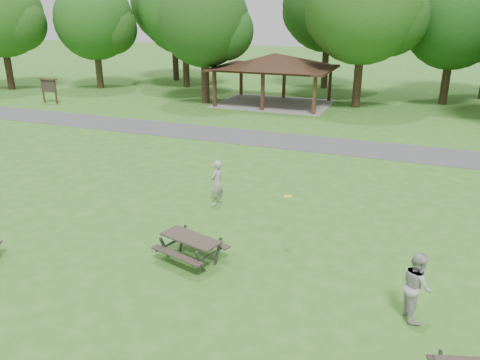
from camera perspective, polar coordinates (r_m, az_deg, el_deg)
name	(u,v)px	position (r m, az deg, el deg)	size (l,w,h in m)	color
ground	(157,264)	(13.71, -10.14, -10.00)	(160.00, 160.00, 0.00)	#336E1F
asphalt_path	(289,141)	(25.77, 6.00, 4.73)	(120.00, 3.20, 0.02)	#454547
pavilion	(275,63)	(35.77, 4.25, 14.08)	(8.60, 7.01, 3.76)	#361D13
notice_board	(49,86)	(38.91, -22.31, 10.55)	(1.60, 0.30, 1.88)	#392415
tree_row_a	(1,17)	(46.97, -27.11, 17.28)	(7.56, 7.20, 9.97)	black
tree_row_b	(95,23)	(44.86, -17.23, 17.84)	(7.14, 6.80, 9.28)	#322416
tree_row_c	(185,12)	(44.02, -6.71, 19.67)	(8.19, 7.80, 10.67)	black
tree_row_d	(205,24)	(35.99, -4.28, 18.44)	(6.93, 6.60, 9.27)	#311E16
tree_row_e	(365,9)	(35.30, 15.02, 19.46)	(8.40, 8.00, 11.02)	black
tree_row_f	(456,23)	(38.59, 24.79, 16.96)	(7.35, 7.00, 9.55)	black
tree_deep_a	(174,5)	(48.52, -8.06, 20.35)	(8.40, 8.00, 11.38)	black
tree_deep_b	(330,8)	(43.84, 10.90, 19.91)	(8.40, 8.00, 11.13)	#302015
picnic_table_middle	(191,243)	(13.46, -6.02, -7.63)	(2.09, 1.85, 0.77)	#322A24
frisbee_in_flight	(288,196)	(13.97, 5.88, -2.00)	(0.30, 0.30, 0.02)	yellow
frisbee_thrower	(217,183)	(17.12, -2.82, -0.31)	(0.61, 0.40, 1.67)	#A3A3A6
frisbee_catcher	(416,286)	(11.72, 20.71, -11.97)	(0.81, 0.63, 1.67)	#AEAEB0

